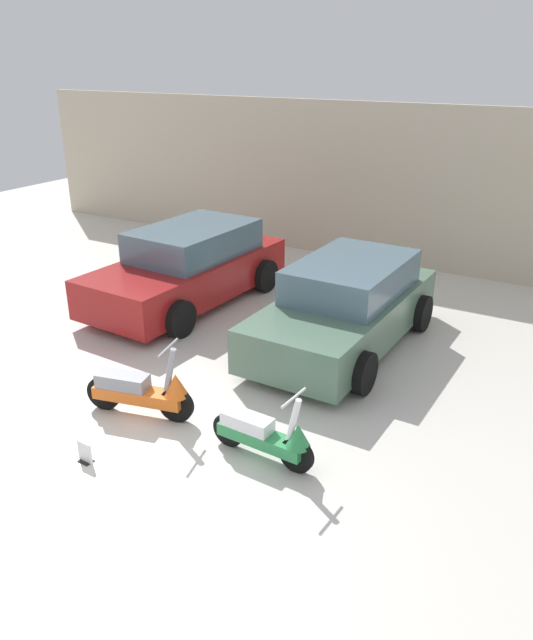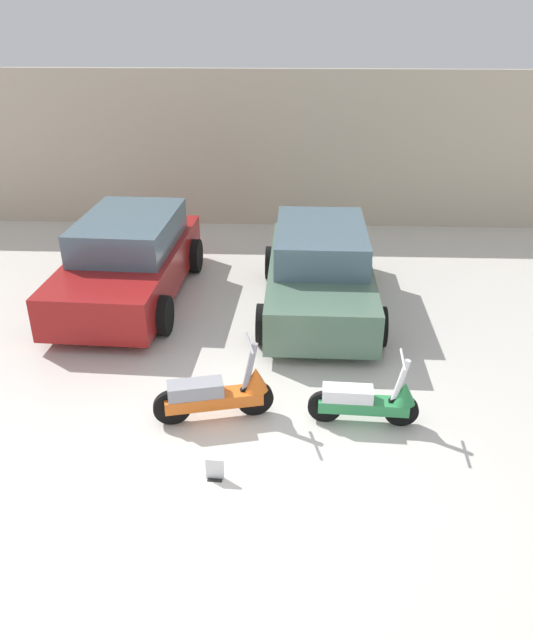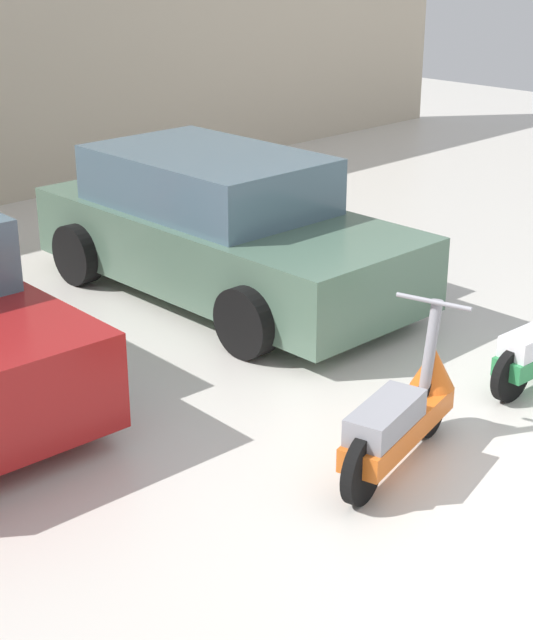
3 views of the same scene
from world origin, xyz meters
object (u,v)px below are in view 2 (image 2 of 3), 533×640
object	(u,v)px
placard_near_left_scooter	(215,470)
car_rear_left	(129,260)
scooter_front_right	(368,400)
scooter_front_left	(219,393)
car_rear_center	(320,271)

from	to	relation	value
placard_near_left_scooter	car_rear_left	bearing A→B (deg)	113.31
scooter_front_right	placard_near_left_scooter	bearing A→B (deg)	-145.39
scooter_front_left	car_rear_center	distance (m)	3.55
car_rear_left	car_rear_center	xyz separation A→B (m)	(3.28, -0.29, -0.02)
scooter_front_right	car_rear_center	xyz separation A→B (m)	(-0.49, 3.31, 0.32)
scooter_front_right	placard_near_left_scooter	world-z (taller)	scooter_front_right
scooter_front_left	car_rear_center	bearing A→B (deg)	54.45
scooter_front_left	scooter_front_right	bearing A→B (deg)	-14.27
car_rear_center	scooter_front_left	bearing A→B (deg)	-21.46
scooter_front_left	placard_near_left_scooter	size ratio (longest dim) A/B	5.62
scooter_front_right	car_rear_center	distance (m)	3.36
car_rear_center	placard_near_left_scooter	world-z (taller)	car_rear_center
car_rear_left	car_rear_center	world-z (taller)	car_rear_left
car_rear_left	scooter_front_right	bearing A→B (deg)	49.01
scooter_front_right	car_rear_center	bearing A→B (deg)	101.27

